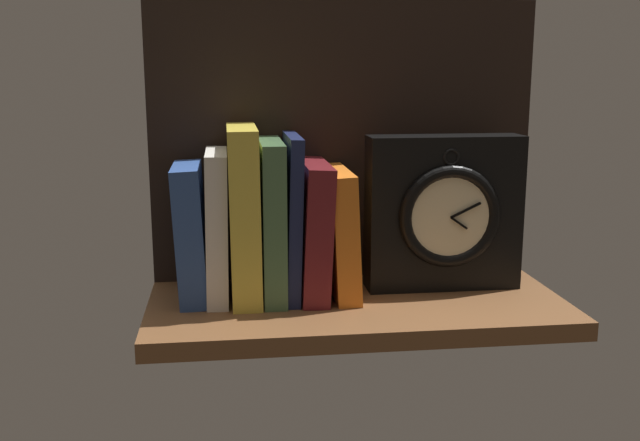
# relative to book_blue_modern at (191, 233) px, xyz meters

# --- Properties ---
(ground_plane) EXTENTS (0.57, 0.26, 0.03)m
(ground_plane) POSITION_rel_book_blue_modern_xyz_m (0.23, -0.04, -0.11)
(ground_plane) COLOR brown
(back_panel) EXTENTS (0.57, 0.01, 0.41)m
(back_panel) POSITION_rel_book_blue_modern_xyz_m (0.23, 0.09, 0.11)
(back_panel) COLOR black
(back_panel) RESTS_ON ground_plane
(book_blue_modern) EXTENTS (0.04, 0.13, 0.19)m
(book_blue_modern) POSITION_rel_book_blue_modern_xyz_m (0.00, 0.00, 0.00)
(book_blue_modern) COLOR #2D4C8E
(book_blue_modern) RESTS_ON ground_plane
(book_white_catcher) EXTENTS (0.03, 0.14, 0.21)m
(book_white_catcher) POSITION_rel_book_blue_modern_xyz_m (0.04, 0.00, 0.01)
(book_white_catcher) COLOR silver
(book_white_catcher) RESTS_ON ground_plane
(book_yellow_seinlanguage) EXTENTS (0.04, 0.16, 0.24)m
(book_yellow_seinlanguage) POSITION_rel_book_blue_modern_xyz_m (0.07, 0.00, 0.03)
(book_yellow_seinlanguage) COLOR gold
(book_yellow_seinlanguage) RESTS_ON ground_plane
(book_green_romantic) EXTENTS (0.03, 0.16, 0.22)m
(book_green_romantic) POSITION_rel_book_blue_modern_xyz_m (0.11, 0.00, 0.02)
(book_green_romantic) COLOR #476B44
(book_green_romantic) RESTS_ON ground_plane
(book_navy_bierce) EXTENTS (0.02, 0.14, 0.23)m
(book_navy_bierce) POSITION_rel_book_blue_modern_xyz_m (0.14, 0.00, 0.02)
(book_navy_bierce) COLOR #192147
(book_navy_bierce) RESTS_ON ground_plane
(book_maroon_dawkins) EXTENTS (0.05, 0.16, 0.19)m
(book_maroon_dawkins) POSITION_rel_book_blue_modern_xyz_m (0.17, 0.00, 0.00)
(book_maroon_dawkins) COLOR maroon
(book_maroon_dawkins) RESTS_ON ground_plane
(book_orange_pandolfini) EXTENTS (0.04, 0.15, 0.18)m
(book_orange_pandolfini) POSITION_rel_book_blue_modern_xyz_m (0.21, 0.00, -0.01)
(book_orange_pandolfini) COLOR orange
(book_orange_pandolfini) RESTS_ON ground_plane
(framed_clock) EXTENTS (0.22, 0.07, 0.22)m
(framed_clock) POSITION_rel_book_blue_modern_xyz_m (0.36, 0.00, 0.02)
(framed_clock) COLOR black
(framed_clock) RESTS_ON ground_plane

